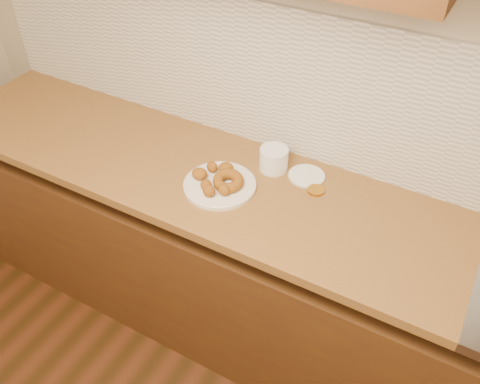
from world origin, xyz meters
name	(u,v)px	position (x,y,z in m)	size (l,w,h in m)	color
wall_back	(381,68)	(0.00, 2.00, 1.35)	(4.00, 0.02, 2.70)	#C2AF91
base_cabinet	(318,305)	(0.00, 1.69, 0.39)	(3.60, 0.60, 0.77)	#4C2D0F
butcher_block	(182,168)	(-0.65, 1.69, 0.88)	(2.30, 0.62, 0.04)	olive
backsplash	(372,107)	(0.00, 1.99, 1.20)	(3.60, 0.02, 0.60)	silver
donut_plate	(220,185)	(-0.44, 1.64, 0.91)	(0.28, 0.28, 0.02)	white
ring_donut	(228,181)	(-0.41, 1.65, 0.94)	(0.12, 0.12, 0.04)	#985C20
fried_dough_chunks	(212,178)	(-0.47, 1.64, 0.94)	(0.19, 0.21, 0.05)	#985C20
plastic_tub	(274,159)	(-0.31, 1.85, 0.95)	(0.11, 0.11, 0.09)	white
tub_lid	(307,176)	(-0.17, 1.86, 0.90)	(0.14, 0.14, 0.01)	white
brass_jar_lid	(316,190)	(-0.11, 1.80, 0.91)	(0.07, 0.07, 0.01)	#B3761F
wooden_utensil	(230,179)	(-0.43, 1.70, 0.91)	(0.18, 0.02, 0.01)	olive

